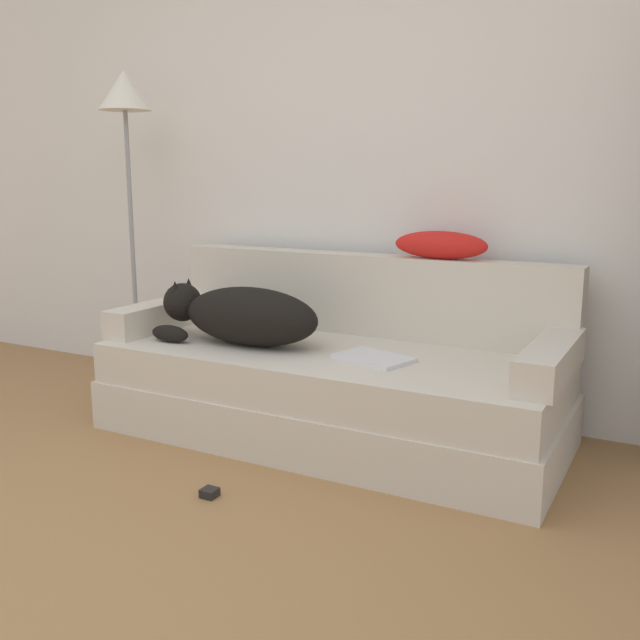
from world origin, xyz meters
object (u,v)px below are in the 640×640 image
at_px(dog, 241,315).
at_px(laptop, 374,358).
at_px(couch, 330,393).
at_px(power_adapter, 210,493).
at_px(throw_pillow, 441,245).
at_px(floor_lamp, 126,122).

distance_m(dog, laptop, 0.67).
height_order(couch, laptop, laptop).
bearing_deg(power_adapter, throw_pillow, 67.57).
bearing_deg(power_adapter, floor_lamp, 141.64).
bearing_deg(throw_pillow, couch, -135.14).
xyz_separation_m(couch, floor_lamp, (-1.31, 0.18, 1.25)).
height_order(dog, power_adapter, dog).
relative_size(couch, laptop, 5.80).
bearing_deg(floor_lamp, couch, -7.89).
bearing_deg(couch, throw_pillow, 44.86).
distance_m(floor_lamp, power_adapter, 2.11).
height_order(laptop, throw_pillow, throw_pillow).
bearing_deg(power_adapter, laptop, 62.87).
xyz_separation_m(dog, power_adapter, (0.31, -0.68, -0.53)).
bearing_deg(laptop, throw_pillow, 91.66).
bearing_deg(dog, power_adapter, -65.54).
bearing_deg(dog, laptop, 1.26).
distance_m(couch, throw_pillow, 0.85).
height_order(couch, floor_lamp, floor_lamp).
relative_size(floor_lamp, power_adapter, 29.53).
bearing_deg(couch, floor_lamp, 172.11).
xyz_separation_m(dog, laptop, (0.66, 0.01, -0.13)).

